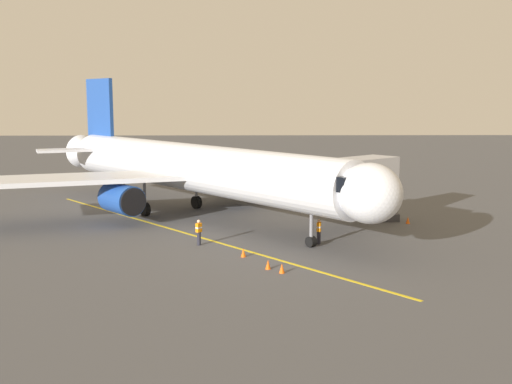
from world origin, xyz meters
TOP-DOWN VIEW (x-y plane):
  - ground_plane at (0.00, 0.00)m, footprint 220.00×220.00m
  - apron_lead_in_line at (0.06, 6.42)m, footprint 25.87×30.82m
  - airplane at (0.24, 0.20)m, footprint 32.19×33.72m
  - jet_bridge at (-11.11, 5.40)m, footprint 10.00×8.90m
  - ground_crew_marshaller at (-9.19, 10.05)m, footprint 0.36×0.46m
  - ground_crew_wing_walker at (-1.23, 10.13)m, footprint 0.45×0.47m
  - belt_loader_near_nose at (-3.00, -19.99)m, footprint 2.84×4.69m
  - safety_cone_nose_left at (-6.33, 16.81)m, footprint 0.32×0.32m
  - safety_cone_nose_right at (-4.18, 13.25)m, footprint 0.32×0.32m
  - safety_cone_wing_port at (-5.59, 16.00)m, footprint 0.32×0.32m
  - safety_cone_wing_starboard at (-16.91, 3.39)m, footprint 0.32×0.32m

SIDE VIEW (x-z plane):
  - ground_plane at x=0.00m, z-range 0.00..0.00m
  - apron_lead_in_line at x=0.06m, z-range 0.00..0.01m
  - safety_cone_nose_left at x=-6.33m, z-range 0.00..0.55m
  - safety_cone_nose_right at x=-4.18m, z-range 0.00..0.55m
  - safety_cone_wing_port at x=-5.59m, z-range 0.00..0.55m
  - safety_cone_wing_starboard at x=-16.91m, z-range 0.00..0.55m
  - belt_loader_near_nose at x=-3.00m, z-range -0.45..1.88m
  - ground_crew_marshaller at x=-9.19m, z-range 0.03..1.74m
  - ground_crew_wing_walker at x=-1.23m, z-range 0.03..1.74m
  - jet_bridge at x=-11.11m, z-range 1.06..6.46m
  - airplane at x=0.24m, z-range -1.75..9.75m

